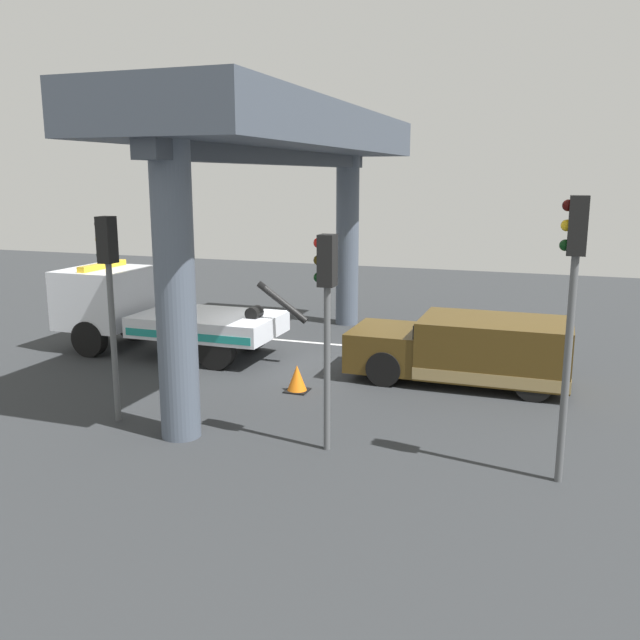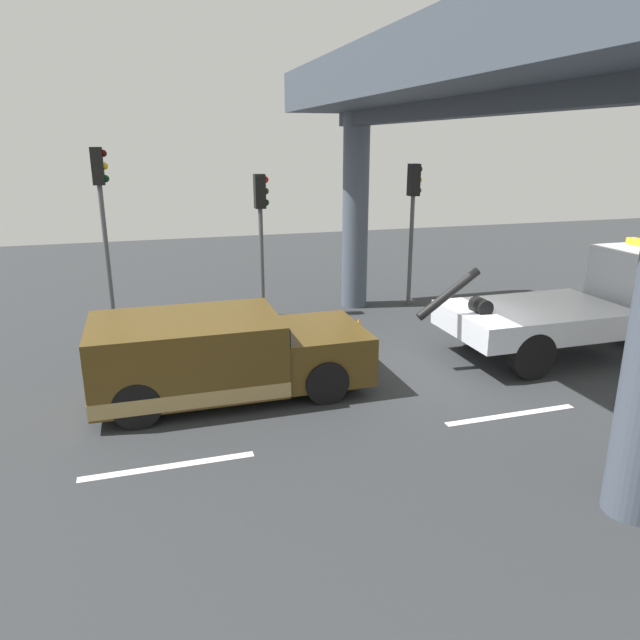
{
  "view_description": "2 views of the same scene",
  "coord_description": "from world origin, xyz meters",
  "px_view_note": "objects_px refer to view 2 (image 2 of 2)",
  "views": [
    {
      "loc": [
        -6.75,
        16.1,
        4.89
      ],
      "look_at": [
        -1.18,
        0.26,
        1.32
      ],
      "focal_mm": 38.18,
      "sensor_mm": 36.0,
      "label": 1
    },
    {
      "loc": [
        -6.07,
        -10.57,
        4.69
      ],
      "look_at": [
        -2.72,
        0.45,
        1.19
      ],
      "focal_mm": 32.72,
      "sensor_mm": 36.0,
      "label": 2
    }
  ],
  "objects_px": {
    "traffic_cone_orange": "(358,331)",
    "traffic_light_near": "(102,200)",
    "traffic_light_far": "(261,214)",
    "towed_van_green": "(218,357)",
    "tow_truck_white": "(605,300)",
    "traffic_light_mid": "(413,203)"
  },
  "relations": [
    {
      "from": "traffic_light_near",
      "to": "traffic_cone_orange",
      "type": "height_order",
      "value": "traffic_light_near"
    },
    {
      "from": "tow_truck_white",
      "to": "traffic_cone_orange",
      "type": "height_order",
      "value": "tow_truck_white"
    },
    {
      "from": "tow_truck_white",
      "to": "traffic_cone_orange",
      "type": "distance_m",
      "value": 5.79
    },
    {
      "from": "traffic_cone_orange",
      "to": "traffic_light_near",
      "type": "bearing_deg",
      "value": 152.4
    },
    {
      "from": "traffic_light_far",
      "to": "traffic_light_mid",
      "type": "height_order",
      "value": "traffic_light_mid"
    },
    {
      "from": "towed_van_green",
      "to": "traffic_light_far",
      "type": "height_order",
      "value": "traffic_light_far"
    },
    {
      "from": "tow_truck_white",
      "to": "traffic_light_mid",
      "type": "xyz_separation_m",
      "value": [
        -2.56,
        5.05,
        1.81
      ]
    },
    {
      "from": "traffic_cone_orange",
      "to": "towed_van_green",
      "type": "bearing_deg",
      "value": -150.52
    },
    {
      "from": "traffic_light_near",
      "to": "traffic_light_far",
      "type": "relative_size",
      "value": 1.18
    },
    {
      "from": "tow_truck_white",
      "to": "traffic_light_far",
      "type": "height_order",
      "value": "traffic_light_far"
    },
    {
      "from": "traffic_light_near",
      "to": "traffic_cone_orange",
      "type": "relative_size",
      "value": 7.38
    },
    {
      "from": "traffic_light_near",
      "to": "traffic_light_mid",
      "type": "relative_size",
      "value": 1.11
    },
    {
      "from": "tow_truck_white",
      "to": "traffic_light_mid",
      "type": "relative_size",
      "value": 1.76
    },
    {
      "from": "tow_truck_white",
      "to": "towed_van_green",
      "type": "bearing_deg",
      "value": -179.97
    },
    {
      "from": "tow_truck_white",
      "to": "traffic_cone_orange",
      "type": "relative_size",
      "value": 11.63
    },
    {
      "from": "tow_truck_white",
      "to": "traffic_light_near",
      "type": "height_order",
      "value": "traffic_light_near"
    },
    {
      "from": "traffic_light_mid",
      "to": "traffic_light_near",
      "type": "bearing_deg",
      "value": 180.0
    },
    {
      "from": "traffic_light_near",
      "to": "traffic_light_mid",
      "type": "distance_m",
      "value": 8.51
    },
    {
      "from": "tow_truck_white",
      "to": "traffic_light_far",
      "type": "xyz_separation_m",
      "value": [
        -7.06,
        5.05,
        1.66
      ]
    },
    {
      "from": "traffic_light_far",
      "to": "towed_van_green",
      "type": "bearing_deg",
      "value": -110.74
    },
    {
      "from": "traffic_light_near",
      "to": "traffic_cone_orange",
      "type": "bearing_deg",
      "value": -27.6
    },
    {
      "from": "traffic_light_near",
      "to": "traffic_cone_orange",
      "type": "distance_m",
      "value": 7.15
    }
  ]
}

